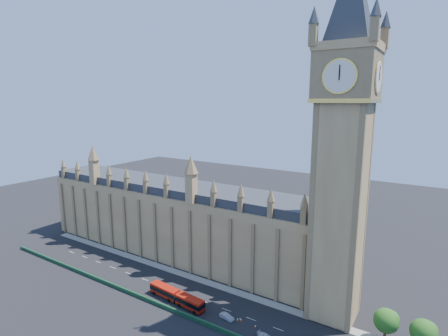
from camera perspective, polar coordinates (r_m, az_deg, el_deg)
The scene contains 15 objects.
ground at distance 113.13m, azimuth -5.10°, elevation -20.28°, with size 400.00×400.00×0.00m, color black.
palace_westminster at distance 137.23m, azimuth -7.91°, elevation -8.21°, with size 120.00×20.00×28.00m.
elizabeth_tower at distance 92.95m, azimuth 19.10°, elevation 7.89°, with size 20.59×20.59×105.00m.
bridge_parapet at distance 106.95m, azimuth -8.28°, elevation -21.99°, with size 160.00×0.60×1.20m, color #1E4C2D.
kerb_north at distance 119.71m, azimuth -2.19°, elevation -18.32°, with size 160.00×3.00×0.16m, color gray.
tree_east_near at distance 101.44m, azimuth 25.10°, elevation -21.59°, with size 6.00×6.00×8.50m.
tree_east_far at distance 101.15m, azimuth 29.94°, elevation -22.15°, with size 6.00×6.00×8.50m.
red_bus at distance 110.57m, azimuth -7.79°, elevation -20.06°, with size 20.16×4.60×3.40m.
car_grey at distance 111.82m, azimuth -6.99°, elevation -20.28°, with size 1.74×4.34×1.48m, color #404347.
car_silver at distance 103.29m, azimuth 0.44°, elevation -23.10°, with size 1.52×4.37×1.44m, color #9FA2A7.
car_white at distance 97.43m, azimuth 6.77°, elevation -25.61°, with size 1.70×4.17×1.21m, color silver.
cone_a at distance 103.26m, azimuth 2.64°, elevation -23.39°, with size 0.43×0.43×0.64m.
cone_b at distance 102.90m, azimuth 2.25°, elevation -23.48°, with size 0.49×0.49×0.75m.
cone_c at distance 102.71m, azimuth 2.82°, elevation -23.56°, with size 0.60×0.60×0.76m.
cone_d at distance 100.76m, azimuth 5.13°, elevation -24.34°, with size 0.56×0.56×0.79m.
Camera 1 is at (59.85, -76.28, 58.30)m, focal length 28.00 mm.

